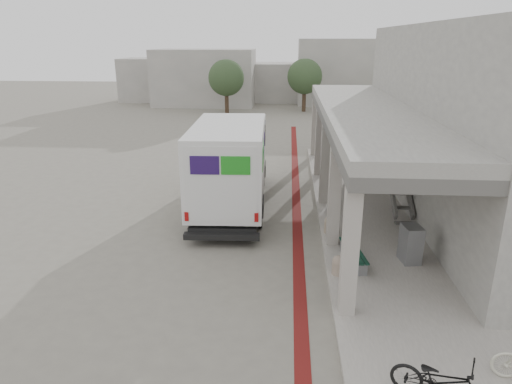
# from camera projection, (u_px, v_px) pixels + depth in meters

# --- Properties ---
(ground) EXTENTS (120.00, 120.00, 0.00)m
(ground) POSITION_uv_depth(u_px,v_px,m) (267.00, 250.00, 14.66)
(ground) COLOR slate
(ground) RESTS_ON ground
(bike_lane_stripe) EXTENTS (0.35, 40.00, 0.01)m
(bike_lane_stripe) POSITION_uv_depth(u_px,v_px,m) (297.00, 227.00, 16.48)
(bike_lane_stripe) COLOR maroon
(bike_lane_stripe) RESTS_ON ground
(sidewalk) EXTENTS (4.40, 28.00, 0.12)m
(sidewalk) POSITION_uv_depth(u_px,v_px,m) (394.00, 253.00, 14.37)
(sidewalk) COLOR gray
(sidewalk) RESTS_ON ground
(transit_building) EXTENTS (7.60, 17.00, 7.00)m
(transit_building) POSITION_uv_depth(u_px,v_px,m) (452.00, 123.00, 17.37)
(transit_building) COLOR gray
(transit_building) RESTS_ON ground
(distant_backdrop) EXTENTS (28.00, 10.00, 6.50)m
(distant_backdrop) POSITION_uv_depth(u_px,v_px,m) (257.00, 77.00, 47.92)
(distant_backdrop) COLOR gray
(distant_backdrop) RESTS_ON ground
(tree_left) EXTENTS (3.20, 3.20, 4.80)m
(tree_left) POSITION_uv_depth(u_px,v_px,m) (226.00, 78.00, 40.46)
(tree_left) COLOR #38281C
(tree_left) RESTS_ON ground
(tree_mid) EXTENTS (3.20, 3.20, 4.80)m
(tree_mid) POSITION_uv_depth(u_px,v_px,m) (305.00, 77.00, 41.88)
(tree_mid) COLOR #38281C
(tree_mid) RESTS_ON ground
(tree_right) EXTENTS (3.20, 3.20, 4.80)m
(tree_right) POSITION_uv_depth(u_px,v_px,m) (396.00, 78.00, 40.40)
(tree_right) COLOR #38281C
(tree_right) RESTS_ON ground
(fedex_truck) EXTENTS (2.85, 8.27, 3.49)m
(fedex_truck) POSITION_uv_depth(u_px,v_px,m) (231.00, 162.00, 18.01)
(fedex_truck) COLOR black
(fedex_truck) RESTS_ON ground
(bench) EXTENTS (0.66, 1.89, 0.43)m
(bench) POSITION_uv_depth(u_px,v_px,m) (353.00, 253.00, 13.49)
(bench) COLOR gray
(bench) RESTS_ON sidewalk
(bollard_near) EXTENTS (0.38, 0.38, 0.57)m
(bollard_near) POSITION_uv_depth(u_px,v_px,m) (339.00, 265.00, 12.87)
(bollard_near) COLOR gray
(bollard_near) RESTS_ON sidewalk
(bollard_far) EXTENTS (0.41, 0.41, 0.61)m
(bollard_far) POSITION_uv_depth(u_px,v_px,m) (330.00, 224.00, 15.61)
(bollard_far) COLOR tan
(bollard_far) RESTS_ON sidewalk
(utility_cabinet) EXTENTS (0.61, 0.75, 1.13)m
(utility_cabinet) POSITION_uv_depth(u_px,v_px,m) (411.00, 244.00, 13.52)
(utility_cabinet) COLOR gray
(utility_cabinet) RESTS_ON sidewalk
(bicycle_black) EXTENTS (1.88, 1.27, 0.94)m
(bicycle_black) POSITION_uv_depth(u_px,v_px,m) (441.00, 381.00, 8.24)
(bicycle_black) COLOR black
(bicycle_black) RESTS_ON sidewalk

